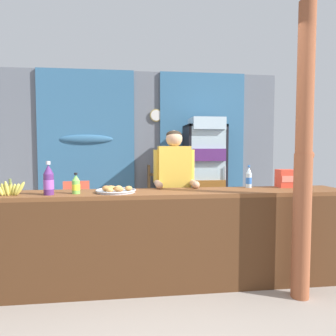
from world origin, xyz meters
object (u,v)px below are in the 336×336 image
Objects in this scene: shopkeeper at (174,182)px; timber_post at (303,160)px; snack_box_crackers at (286,178)px; pastry_tray at (116,190)px; drink_fridge at (205,169)px; soda_bottle_lime_soda at (76,185)px; banana_bunch at (11,189)px; soda_bottle_grape_soda at (49,181)px; bottle_shelf_rack at (161,194)px; stall_counter at (164,230)px; plastic_lawn_chair at (77,205)px; soda_bottle_water at (249,178)px.

timber_post is at bearing -39.31° from shopkeeper.
snack_box_crackers is 1.87m from pastry_tray.
drink_fridge is 9.66× the size of snack_box_crackers.
timber_post is 1.41m from shopkeeper.
soda_bottle_lime_soda is 0.74× the size of banana_bunch.
soda_bottle_grape_soda is 0.62m from pastry_tray.
bottle_shelf_rack is 5.58× the size of snack_box_crackers.
stall_counter is 0.96m from soda_bottle_lime_soda.
soda_bottle_lime_soda is 2.24m from snack_box_crackers.
drink_fridge reaches higher than snack_box_crackers.
snack_box_crackers is (2.57, -1.83, 0.57)m from plastic_lawn_chair.
banana_bunch is at bearing -175.42° from soda_bottle_lime_soda.
shopkeeper reaches higher than snack_box_crackers.
soda_bottle_water is 0.63× the size of pastry_tray.
soda_bottle_grape_soda is 1.59× the size of snack_box_crackers.
timber_post reaches higher than soda_bottle_water.
snack_box_crackers is at bearing -35.45° from plastic_lawn_chair.
stall_counter is at bearing -0.59° from soda_bottle_grape_soda.
bottle_shelf_rack is 2.51m from pastry_tray.
stall_counter is 2.00× the size of drink_fridge.
bottle_shelf_rack is 3.51× the size of soda_bottle_grape_soda.
timber_post is 9.88× the size of banana_bunch.
bottle_shelf_rack is (-1.02, 2.78, -0.71)m from timber_post.
banana_bunch is (-2.80, -0.26, -0.04)m from snack_box_crackers.
plastic_lawn_chair is at bearing 92.79° from soda_bottle_grape_soda.
timber_post reaches higher than soda_bottle_lime_soda.
soda_bottle_grape_soda is (0.10, -2.09, 0.60)m from plastic_lawn_chair.
soda_bottle_water is at bearing -71.13° from bottle_shelf_rack.
pastry_tray is at bearing 7.08° from soda_bottle_grape_soda.
plastic_lawn_chair is 2.74× the size of soda_bottle_grape_soda.
shopkeeper is at bearing -114.70° from drink_fridge.
drink_fridge is at bearing -15.68° from bottle_shelf_rack.
stall_counter is at bearing -113.04° from drink_fridge.
timber_post is 8.59× the size of soda_bottle_grape_soda.
drink_fridge is 4.85× the size of pastry_tray.
soda_bottle_grape_soda is at bearing -118.01° from bottle_shelf_rack.
soda_bottle_water reaches higher than bottle_shelf_rack.
soda_bottle_water reaches higher than plastic_lawn_chair.
banana_bunch is at bearing -96.33° from plastic_lawn_chair.
stall_counter is 1.48m from banana_bunch.
drink_fridge reaches higher than bottle_shelf_rack.
plastic_lawn_chair is (-1.18, 2.10, -0.10)m from stall_counter.
pastry_tray is at bearing -123.38° from drink_fridge.
soda_bottle_lime_soda reaches higher than pastry_tray.
shopkeeper is 6.42× the size of soda_bottle_water.
soda_bottle_water is at bearing 114.52° from timber_post.
soda_bottle_water is 0.42m from snack_box_crackers.
pastry_tray is (-0.47, 0.09, 0.39)m from stall_counter.
shopkeeper reaches higher than plastic_lawn_chair.
shopkeeper is 0.84m from soda_bottle_water.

